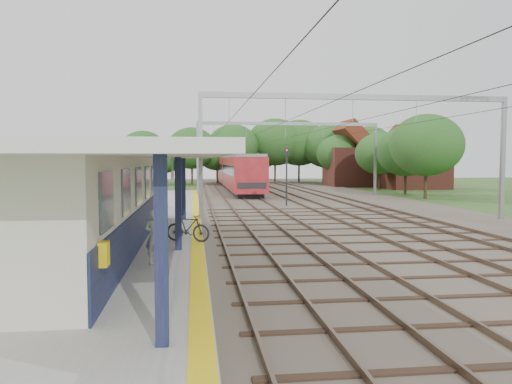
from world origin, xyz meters
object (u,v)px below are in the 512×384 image
person (155,237)px  train (234,171)px  bicycle (188,228)px  signal_post (287,171)px

person → train: (6.02, 45.18, 0.98)m
person → bicycle: size_ratio=0.94×
person → train: train is taller
bicycle → signal_post: signal_post is taller
person → bicycle: bearing=-85.8°
train → bicycle: bearing=-97.1°
train → signal_post: (1.85, -24.30, 0.52)m
bicycle → train: train is taller
person → train: bearing=-80.8°
signal_post → person: bearing=-89.4°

